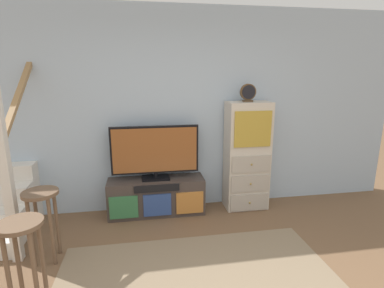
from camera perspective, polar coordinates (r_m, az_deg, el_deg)
The scene contains 7 objects.
back_wall at distance 4.06m, azimuth -3.20°, elevation 6.28°, with size 6.40×0.12×2.70m, color #A8BCD1.
media_console at distance 4.08m, azimuth -6.81°, elevation -9.95°, with size 1.27×0.38×0.49m.
television at distance 3.89m, azimuth -7.09°, elevation -1.37°, with size 1.13×0.22×0.71m.
side_cabinet at distance 4.16m, azimuth 10.48°, elevation -2.32°, with size 0.58×0.38×1.49m.
desk_clock at distance 3.98m, azimuth 10.68°, elevation 9.60°, with size 0.21×0.08×0.23m.
bar_stool_near at distance 2.77m, azimuth -29.66°, elevation -16.53°, with size 0.34×0.34×0.76m.
bar_stool_far at distance 3.34m, azimuth -26.77°, elevation -11.20°, with size 0.34×0.34×0.74m.
Camera 1 is at (-0.45, -1.54, 1.87)m, focal length 27.84 mm.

